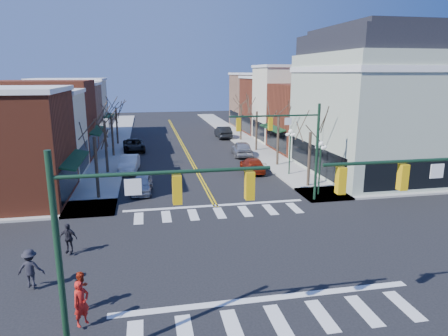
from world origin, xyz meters
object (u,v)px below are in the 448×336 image
car_left_mid (129,164)px  pedestrian_dark_a (68,238)px  victorian_corner (379,102)px  car_left_far (134,145)px  car_right_far (223,132)px  pedestrian_red_b (82,290)px  lamppost_corner (320,159)px  lamppost_midblock (290,144)px  car_left_near (142,184)px  car_right_near (253,165)px  car_right_mid (242,148)px  pedestrian_red_a (81,303)px  pedestrian_dark_b (30,268)px

car_left_mid → pedestrian_dark_a: size_ratio=2.93×
victorian_corner → car_left_far: size_ratio=2.65×
car_right_far → pedestrian_red_b: size_ratio=3.36×
victorian_corner → car_left_far: 27.98m
lamppost_corner → pedestrian_dark_a: size_ratio=2.71×
lamppost_midblock → car_left_near: 13.89m
car_right_near → car_right_mid: 7.62m
car_right_near → car_right_far: car_right_far is taller
victorian_corner → pedestrian_red_a: victorian_corner is taller
pedestrian_dark_b → pedestrian_red_b: bearing=145.8°
victorian_corner → car_right_mid: victorian_corner is taller
car_left_far → pedestrian_dark_b: pedestrian_dark_b is taller
car_right_far → pedestrian_red_a: bearing=72.0°
car_left_far → pedestrian_red_a: size_ratio=3.06×
car_left_mid → car_left_far: car_left_mid is taller
car_left_near → pedestrian_red_b: (-2.26, -16.05, 0.24)m
car_right_mid → pedestrian_dark_a: pedestrian_dark_a is taller
victorian_corner → lamppost_corner: bearing=-144.1°
victorian_corner → pedestrian_dark_a: 29.13m
car_left_mid → pedestrian_red_b: (-1.05, -23.45, 0.14)m
car_left_near → car_right_mid: bearing=52.1°
lamppost_midblock → car_left_near: bearing=-167.7°
pedestrian_red_a → car_left_mid: bearing=45.5°
car_right_mid → pedestrian_dark_b: bearing=64.2°
car_right_far → pedestrian_red_b: bearing=71.3°
victorian_corner → pedestrian_dark_b: victorian_corner is taller
lamppost_midblock → pedestrian_red_b: lamppost_midblock is taller
car_left_far → car_right_far: bearing=28.6°
victorian_corner → car_left_near: size_ratio=3.58×
car_left_far → car_right_far: 14.92m
lamppost_midblock → car_left_mid: bearing=162.9°
victorian_corner → pedestrian_dark_b: size_ratio=8.22×
pedestrian_red_a → lamppost_corner: bearing=-1.0°
lamppost_midblock → car_right_far: bearing=94.5°
pedestrian_dark_b → car_left_far: bearing=-90.2°
victorian_corner → pedestrian_red_a: 31.38m
pedestrian_red_a → car_right_near: bearing=18.2°
car_left_far → pedestrian_red_a: 34.95m
car_left_near → car_right_far: size_ratio=0.78×
car_right_far → pedestrian_red_a: 45.06m
lamppost_corner → car_left_far: bearing=124.1°
car_left_near → car_right_near: bearing=29.4°
lamppost_midblock → pedestrian_red_b: (-15.65, -18.97, -2.05)m
pedestrian_red_a → pedestrian_dark_b: (-2.59, 3.29, -0.01)m
pedestrian_red_b → car_left_mid: bearing=17.6°
lamppost_corner → car_left_far: lamppost_corner is taller
car_left_near → car_left_mid: car_left_mid is taller
victorian_corner → lamppost_midblock: victorian_corner is taller
car_right_far → pedestrian_dark_a: size_ratio=3.21×
car_right_far → car_left_near: bearing=65.4°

